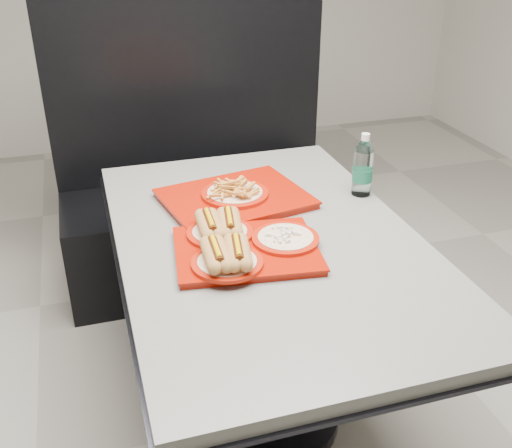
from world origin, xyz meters
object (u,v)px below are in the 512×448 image
object	(u,v)px
booth_bench	(199,195)
tray_far	(235,195)
diner_table	(268,283)
tray_near	(240,244)
water_bottle	(363,168)

from	to	relation	value
booth_bench	tray_far	bearing A→B (deg)	-92.40
diner_table	tray_near	size ratio (longest dim) A/B	3.19
water_bottle	booth_bench	bearing A→B (deg)	114.57
booth_bench	tray_near	xyz separation A→B (m)	(-0.11, -1.17, 0.38)
booth_bench	tray_near	world-z (taller)	booth_bench
booth_bench	water_bottle	bearing A→B (deg)	-65.43
tray_near	booth_bench	bearing A→B (deg)	84.65
booth_bench	diner_table	bearing A→B (deg)	-90.00
tray_far	water_bottle	xyz separation A→B (m)	(0.44, -0.06, 0.07)
diner_table	booth_bench	size ratio (longest dim) A/B	1.05
booth_bench	tray_near	distance (m)	1.23
tray_far	tray_near	bearing A→B (deg)	-102.46
tray_far	water_bottle	distance (m)	0.45
diner_table	tray_near	world-z (taller)	tray_near
diner_table	water_bottle	xyz separation A→B (m)	(0.41, 0.20, 0.26)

